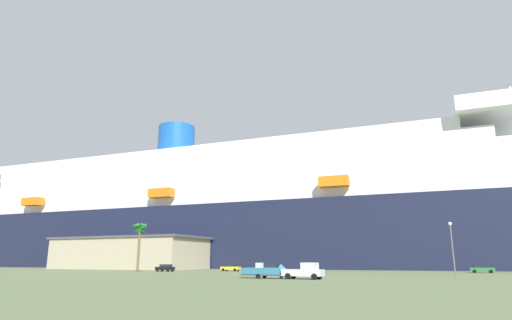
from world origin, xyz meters
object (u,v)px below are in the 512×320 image
pickup_truck (305,271)px  parked_car_yellow_taxi (230,268)px  parked_car_blue_suv (271,268)px  cruise_ship (268,216)px  parked_car_green_wagon (482,269)px  parked_car_black_coupe (165,268)px  small_boat_on_trailer (268,271)px  street_lamp (452,241)px  palm_tree (140,232)px

pickup_truck → parked_car_yellow_taxi: bearing=125.1°
pickup_truck → parked_car_blue_suv: bearing=114.8°
cruise_ship → parked_car_yellow_taxi: cruise_ship is taller
pickup_truck → parked_car_green_wagon: 48.21m
parked_car_black_coupe → parked_car_green_wagon: (65.88, 11.00, 0.00)m
parked_car_blue_suv → small_boat_on_trailer: bearing=-74.7°
small_boat_on_trailer → parked_car_black_coupe: (-32.33, 27.35, -0.13)m
street_lamp → parked_car_green_wagon: bearing=72.9°
street_lamp → parked_car_green_wagon: street_lamp is taller
parked_car_black_coupe → parked_car_yellow_taxi: bearing=28.8°
palm_tree → street_lamp: bearing=-7.3°
palm_tree → parked_car_black_coupe: bearing=67.8°
small_boat_on_trailer → parked_car_yellow_taxi: small_boat_on_trailer is taller
palm_tree → parked_car_green_wagon: size_ratio=2.25×
small_boat_on_trailer → parked_car_black_coupe: 42.35m
pickup_truck → parked_car_black_coupe: 47.14m
small_boat_on_trailer → street_lamp: bearing=26.6°
small_boat_on_trailer → pickup_truck: bearing=-8.7°
parked_car_yellow_taxi → parked_car_green_wagon: bearing=4.2°
palm_tree → parked_car_black_coupe: palm_tree is taller
cruise_ship → street_lamp: (48.06, -62.16, -11.24)m
parked_car_black_coupe → parked_car_green_wagon: same height
small_boat_on_trailer → palm_tree: 41.36m
street_lamp → parked_car_blue_suv: bearing=157.3°
small_boat_on_trailer → palm_tree: bearing=149.5°
parked_car_green_wagon → pickup_truck: bearing=-125.6°
palm_tree → parked_car_blue_suv: palm_tree is taller
pickup_truck → parked_car_yellow_taxi: (-24.83, 35.30, -0.21)m
cruise_ship → parked_car_yellow_taxi: size_ratio=61.60×
parked_car_blue_suv → pickup_truck: bearing=-65.2°
cruise_ship → pickup_truck: size_ratio=48.37×
parked_car_black_coupe → palm_tree: bearing=-112.2°
pickup_truck → palm_tree: size_ratio=0.57×
pickup_truck → small_boat_on_trailer: 5.52m
cruise_ship → palm_tree: size_ratio=27.39×
pickup_truck → cruise_ship: bearing=110.1°
parked_car_yellow_taxi → small_boat_on_trailer: bearing=-60.6°
pickup_truck → parked_car_green_wagon: (28.09, 39.18, -0.21)m
pickup_truck → parked_car_blue_suv: size_ratio=1.26×
street_lamp → parked_car_blue_suv: 36.05m
cruise_ship → pickup_truck: cruise_ship is taller
cruise_ship → small_boat_on_trailer: bearing=-73.4°
cruise_ship → street_lamp: size_ratio=34.08×
pickup_truck → parked_car_yellow_taxi: size_ratio=1.27×
parked_car_black_coupe → parked_car_blue_suv: bearing=-1.6°
parked_car_blue_suv → parked_car_yellow_taxi: 14.39m
street_lamp → pickup_truck: bearing=-146.0°
parked_car_yellow_taxi → pickup_truck: bearing=-54.9°
cruise_ship → parked_car_blue_suv: cruise_ship is taller
street_lamp → parked_car_yellow_taxi: size_ratio=1.81×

